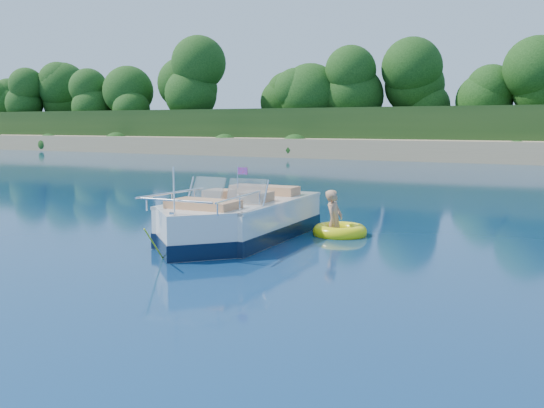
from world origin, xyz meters
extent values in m
plane|color=#092040|center=(0.00, 0.00, 0.00)|extent=(160.00, 160.00, 0.00)
cube|color=tan|center=(0.00, 38.00, 0.50)|extent=(170.00, 8.00, 2.00)
cube|color=black|center=(0.00, 65.00, 1.00)|extent=(170.00, 56.00, 6.00)
cylinder|color=black|center=(-45.00, 41.00, 2.90)|extent=(0.44, 0.44, 2.80)
sphere|color=black|center=(-45.00, 41.00, 5.56)|extent=(4.62, 4.62, 4.62)
cylinder|color=black|center=(-18.00, 40.50, 3.10)|extent=(0.44, 0.44, 3.20)
sphere|color=black|center=(-18.00, 40.50, 6.14)|extent=(5.28, 5.28, 5.28)
cylinder|color=black|center=(0.00, 42.00, 3.30)|extent=(0.44, 0.44, 3.60)
sphere|color=black|center=(0.00, 42.00, 6.72)|extent=(5.94, 5.94, 5.94)
cube|color=white|center=(-1.04, 3.37, 0.34)|extent=(2.39, 4.28, 1.16)
cube|color=white|center=(-0.96, 1.39, 0.34)|extent=(2.22, 2.22, 1.16)
cube|color=black|center=(-1.04, 3.37, 0.18)|extent=(2.42, 4.32, 0.33)
cube|color=black|center=(-0.96, 1.39, 0.18)|extent=(2.26, 2.26, 0.33)
cube|color=tan|center=(-1.05, 3.70, 0.67)|extent=(1.89, 3.00, 0.11)
cube|color=white|center=(-1.04, 3.37, 0.89)|extent=(2.43, 4.28, 0.07)
cube|color=black|center=(-1.13, 5.66, 0.39)|extent=(0.63, 0.41, 1.00)
cube|color=#8C9EA5|center=(-1.50, 2.57, 1.21)|extent=(0.89, 0.38, 0.54)
cube|color=#8C9EA5|center=(-0.51, 2.62, 1.21)|extent=(0.90, 0.44, 0.54)
cube|color=tan|center=(-1.52, 3.07, 0.92)|extent=(0.63, 0.63, 0.44)
cube|color=tan|center=(-0.53, 3.11, 0.92)|extent=(0.63, 0.63, 0.44)
cube|color=tan|center=(-1.08, 4.48, 0.92)|extent=(1.75, 0.68, 0.42)
cube|color=tan|center=(-0.96, 1.60, 0.90)|extent=(1.50, 0.89, 0.38)
cylinder|color=white|center=(-0.92, 0.55, 1.39)|extent=(0.03, 0.03, 0.94)
cube|color=red|center=(-0.61, 2.61, 1.65)|extent=(0.24, 0.03, 0.16)
cube|color=silver|center=(-0.92, 0.49, 0.95)|extent=(0.11, 0.07, 0.06)
cylinder|color=yellow|center=(-1.07, 0.10, 0.39)|extent=(0.48, 1.12, 0.85)
torus|color=#F7F10D|center=(0.89, 4.68, 0.09)|extent=(1.56, 1.56, 0.35)
torus|color=red|center=(0.89, 4.68, 0.10)|extent=(1.29, 1.29, 0.12)
imported|color=tan|center=(0.75, 4.70, 0.00)|extent=(0.44, 0.87, 1.67)
camera|label=1|loc=(6.28, -8.85, 2.68)|focal=40.00mm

